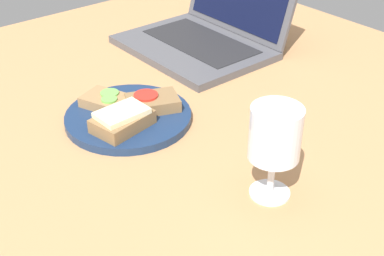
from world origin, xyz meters
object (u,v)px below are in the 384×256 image
plate (128,117)px  laptop (207,32)px  sandwich_with_tomato (152,102)px  sandwich_with_cheese (122,120)px  sandwich_with_cucumber (108,101)px  wine_glass (275,138)px

plate → laptop: (-16.54, 33.26, 2.93)cm
plate → sandwich_with_tomato: bearing=76.1°
sandwich_with_cheese → sandwich_with_cucumber: bearing=165.4°
plate → sandwich_with_cucumber: 5.15cm
sandwich_with_cheese → sandwich_with_cucumber: sandwich_with_cheese is taller
sandwich_with_cheese → laptop: bearing=118.6°
sandwich_with_tomato → laptop: 33.65cm
plate → sandwich_with_cheese: size_ratio=2.07×
sandwich_with_cucumber → laptop: size_ratio=0.32×
sandwich_with_cucumber → laptop: bearing=109.0°
plate → sandwich_with_cheese: 5.39cm
sandwich_with_cucumber → sandwich_with_cheese: bearing=-14.6°
sandwich_with_cheese → laptop: 41.75cm
plate → sandwich_with_cheese: (3.45, -3.39, 2.36)cm
plate → wine_glass: bearing=8.2°
wine_glass → laptop: laptop is taller
plate → wine_glass: wine_glass is taller
wine_glass → laptop: bearing=148.9°
sandwich_with_tomato → sandwich_with_cucumber: 8.29cm
plate → wine_glass: 32.72cm
sandwich_with_tomato → sandwich_with_cheese: bearing=-74.0°
plate → sandwich_with_tomato: size_ratio=2.08×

